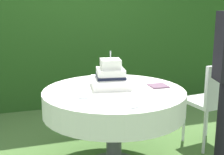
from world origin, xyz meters
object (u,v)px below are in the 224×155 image
Objects in this scene: garden_chair at (213,97)px; serving_plate_far at (133,106)px; cake_table at (114,102)px; serving_plate_near at (84,96)px; napkin_stack at (158,86)px; wedding_cake at (111,77)px.

serving_plate_far is at bearing -153.91° from garden_chair.
serving_plate_near reaches higher than cake_table.
serving_plate_far is 0.62m from napkin_stack.
serving_plate_near is at bearing 130.14° from serving_plate_far.
napkin_stack is 0.18× the size of garden_chair.
wedding_cake is at bearing 164.29° from napkin_stack.
serving_plate_near is 1.40m from garden_chair.
cake_table is 0.34m from serving_plate_near.
cake_table is 0.43m from napkin_stack.
serving_plate_near is 0.13× the size of garden_chair.
napkin_stack is at bearing 9.09° from serving_plate_near.
wedding_cake is 1.11m from garden_chair.
napkin_stack reaches higher than cake_table.
serving_plate_near and serving_plate_far have the same top height.
serving_plate_far is (-0.01, -0.46, 0.12)m from cake_table.
garden_chair is at bearing 26.09° from serving_plate_far.
cake_table is 1.08m from garden_chair.
garden_chair is at bearing 8.10° from serving_plate_near.
napkin_stack is at bearing 46.57° from serving_plate_far.
cake_table is 1.39× the size of garden_chair.
serving_plate_far reaches higher than cake_table.
napkin_stack is (0.71, 0.11, 0.00)m from serving_plate_near.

